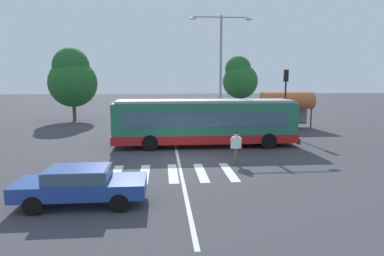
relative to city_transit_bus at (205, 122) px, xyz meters
name	(u,v)px	position (x,y,z in m)	size (l,w,h in m)	color
ground_plane	(187,160)	(-1.45, -3.81, -1.59)	(160.00, 160.00, 0.00)	#3D3D42
city_transit_bus	(205,122)	(0.00, 0.00, 0.00)	(11.95, 2.68, 3.06)	black
pedestrian_crossing_street	(236,146)	(1.03, -4.89, -0.62)	(0.58, 0.31, 1.72)	brown
foreground_sedan	(81,184)	(-5.68, -10.09, -0.82)	(4.51, 1.89, 1.35)	black
parked_car_red	(150,115)	(-3.99, 12.61, -0.82)	(2.02, 4.57, 1.35)	black
parked_car_silver	(178,115)	(-1.10, 12.68, -0.82)	(2.03, 4.58, 1.35)	black
parked_car_champagne	(202,114)	(1.33, 12.61, -0.82)	(2.02, 4.58, 1.35)	black
parked_car_charcoal	(229,114)	(4.07, 12.35, -0.82)	(1.90, 4.51, 1.35)	black
traffic_light_far_corner	(285,92)	(6.77, 3.76, 1.81)	(0.33, 0.32, 5.10)	#28282B
bus_stop_shelter	(287,101)	(8.34, 7.48, 0.83)	(4.65, 1.54, 3.25)	#28282B
twin_arm_street_lamp	(221,61)	(2.13, 6.32, 4.26)	(5.14, 0.32, 9.49)	#939399
background_tree_left	(72,78)	(-11.93, 14.60, 2.87)	(4.96, 4.96, 7.54)	brown
background_tree_right	(240,78)	(5.35, 13.43, 2.89)	(3.63, 3.63, 6.75)	brown
crosswalk_painted_stripes	(173,173)	(-2.30, -6.33, -1.58)	(5.82, 3.29, 0.01)	silver
lane_center_line	(177,152)	(-1.92, -1.81, -1.59)	(0.16, 24.00, 0.01)	silver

